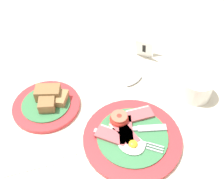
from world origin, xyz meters
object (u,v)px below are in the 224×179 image
object	(u,v)px
teaspoon_by_saucer	(139,76)
sugar_cup	(196,87)
number_card	(145,47)
fork_on_cloth	(40,166)
breakfast_plate	(131,135)
bread_plate	(48,102)

from	to	relation	value
teaspoon_by_saucer	sugar_cup	bearing A→B (deg)	110.31
sugar_cup	teaspoon_by_saucer	xyz separation A→B (m)	(-0.18, -0.02, -0.03)
number_card	fork_on_cloth	distance (m)	0.52
breakfast_plate	number_card	bearing A→B (deg)	111.92
number_card	fork_on_cloth	size ratio (longest dim) A/B	0.49
sugar_cup	breakfast_plate	bearing A→B (deg)	-109.45
fork_on_cloth	teaspoon_by_saucer	bearing A→B (deg)	33.37
sugar_cup	teaspoon_by_saucer	world-z (taller)	sugar_cup
teaspoon_by_saucer	fork_on_cloth	xyz separation A→B (m)	(-0.05, -0.41, -0.00)
breakfast_plate	number_card	size ratio (longest dim) A/B	3.54
sugar_cup	fork_on_cloth	size ratio (longest dim) A/B	0.64
fork_on_cloth	sugar_cup	bearing A→B (deg)	12.74
breakfast_plate	sugar_cup	distance (m)	0.26
breakfast_plate	bread_plate	distance (m)	0.26
sugar_cup	teaspoon_by_saucer	distance (m)	0.18
breakfast_plate	sugar_cup	size ratio (longest dim) A/B	2.71
teaspoon_by_saucer	fork_on_cloth	bearing A→B (deg)	5.65
sugar_cup	number_card	bearing A→B (deg)	158.02
breakfast_plate	bread_plate	world-z (taller)	bread_plate
breakfast_plate	fork_on_cloth	distance (m)	0.24
number_card	bread_plate	bearing A→B (deg)	-119.43
sugar_cup	teaspoon_by_saucer	bearing A→B (deg)	-172.70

